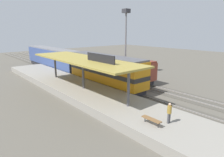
{
  "coord_description": "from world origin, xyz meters",
  "views": [
    {
      "loc": [
        -17.66,
        -20.8,
        8.19
      ],
      "look_at": [
        -1.38,
        -1.82,
        2.0
      ],
      "focal_mm": 31.77,
      "sensor_mm": 36.0,
      "label": 1
    }
  ],
  "objects_px": {
    "person_waiting": "(169,112)",
    "light_mast": "(126,28)",
    "locomotive": "(105,70)",
    "platform_bench": "(151,119)",
    "passenger_carriage_single": "(52,58)",
    "freight_car": "(122,68)"
  },
  "relations": [
    {
      "from": "passenger_carriage_single",
      "to": "light_mast",
      "type": "height_order",
      "value": "light_mast"
    },
    {
      "from": "locomotive",
      "to": "light_mast",
      "type": "distance_m",
      "value": 10.51
    },
    {
      "from": "locomotive",
      "to": "person_waiting",
      "type": "distance_m",
      "value": 14.87
    },
    {
      "from": "person_waiting",
      "to": "light_mast",
      "type": "bearing_deg",
      "value": 54.83
    },
    {
      "from": "freight_car",
      "to": "person_waiting",
      "type": "bearing_deg",
      "value": -121.58
    },
    {
      "from": "light_mast",
      "to": "person_waiting",
      "type": "bearing_deg",
      "value": -125.17
    },
    {
      "from": "platform_bench",
      "to": "passenger_carriage_single",
      "type": "xyz_separation_m",
      "value": [
        6.0,
        31.34,
        0.97
      ]
    },
    {
      "from": "locomotive",
      "to": "passenger_carriage_single",
      "type": "bearing_deg",
      "value": 90.0
    },
    {
      "from": "passenger_carriage_single",
      "to": "freight_car",
      "type": "xyz_separation_m",
      "value": [
        4.6,
        -16.89,
        -0.34
      ]
    },
    {
      "from": "locomotive",
      "to": "passenger_carriage_single",
      "type": "distance_m",
      "value": 18.0
    },
    {
      "from": "platform_bench",
      "to": "passenger_carriage_single",
      "type": "height_order",
      "value": "passenger_carriage_single"
    },
    {
      "from": "person_waiting",
      "to": "passenger_carriage_single",
      "type": "bearing_deg",
      "value": 81.6
    },
    {
      "from": "light_mast",
      "to": "platform_bench",
      "type": "bearing_deg",
      "value": -128.98
    },
    {
      "from": "locomotive",
      "to": "passenger_carriage_single",
      "type": "height_order",
      "value": "locomotive"
    },
    {
      "from": "platform_bench",
      "to": "locomotive",
      "type": "distance_m",
      "value": 14.67
    },
    {
      "from": "passenger_carriage_single",
      "to": "freight_car",
      "type": "height_order",
      "value": "passenger_carriage_single"
    },
    {
      "from": "light_mast",
      "to": "person_waiting",
      "type": "relative_size",
      "value": 6.84
    },
    {
      "from": "locomotive",
      "to": "light_mast",
      "type": "bearing_deg",
      "value": 25.45
    },
    {
      "from": "passenger_carriage_single",
      "to": "person_waiting",
      "type": "height_order",
      "value": "passenger_carriage_single"
    },
    {
      "from": "platform_bench",
      "to": "locomotive",
      "type": "relative_size",
      "value": 0.12
    },
    {
      "from": "light_mast",
      "to": "freight_car",
      "type": "bearing_deg",
      "value": -140.87
    },
    {
      "from": "freight_car",
      "to": "light_mast",
      "type": "bearing_deg",
      "value": 39.13
    }
  ]
}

